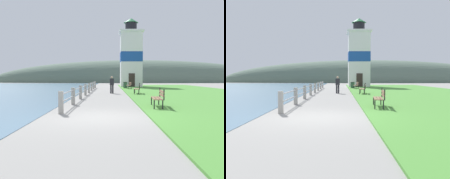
{
  "view_description": "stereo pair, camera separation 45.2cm",
  "coord_description": "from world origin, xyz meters",
  "views": [
    {
      "loc": [
        0.32,
        -8.98,
        1.48
      ],
      "look_at": [
        0.52,
        14.32,
        0.3
      ],
      "focal_mm": 40.0,
      "sensor_mm": 36.0,
      "label": 1
    },
    {
      "loc": [
        0.77,
        -8.98,
        1.48
      ],
      "look_at": [
        0.52,
        14.32,
        0.3
      ],
      "focal_mm": 40.0,
      "sensor_mm": 36.0,
      "label": 2
    }
  ],
  "objects": [
    {
      "name": "ground_plane",
      "position": [
        0.0,
        0.0,
        0.0
      ],
      "size": [
        160.0,
        160.0,
        0.0
      ],
      "primitive_type": "plane",
      "color": "gray"
    },
    {
      "name": "lighthouse",
      "position": [
        3.5,
        28.71,
        4.58
      ],
      "size": [
        3.62,
        3.62,
        10.24
      ],
      "color": "white",
      "rests_on": "ground_plane"
    },
    {
      "name": "seawall_railing",
      "position": [
        -1.65,
        12.69,
        0.52
      ],
      "size": [
        0.18,
        23.55,
        0.91
      ],
      "color": "#A8A399",
      "rests_on": "ground_plane"
    },
    {
      "name": "trash_bin",
      "position": [
        2.28,
        22.79,
        0.42
      ],
      "size": [
        0.54,
        0.54,
        0.84
      ],
      "color": "#2D5138",
      "rests_on": "ground_plane"
    },
    {
      "name": "distant_hillside",
      "position": [
        8.0,
        58.67,
        0.0
      ],
      "size": [
        80.0,
        16.0,
        12.0
      ],
      "color": "#566B5B",
      "rests_on": "ground_plane"
    },
    {
      "name": "person_strolling",
      "position": [
        0.5,
        13.3,
        0.84
      ],
      "size": [
        0.39,
        0.22,
        1.55
      ],
      "rotation": [
        0.0,
        0.0,
        1.62
      ],
      "color": "#28282D",
      "rests_on": "ground_plane"
    },
    {
      "name": "park_bench_near",
      "position": [
        2.64,
        2.78,
        0.54
      ],
      "size": [
        0.64,
        1.82,
        0.94
      ],
      "rotation": [
        0.0,
        0.0,
        3.05
      ],
      "color": "brown",
      "rests_on": "ground_plane"
    },
    {
      "name": "park_bench_midway",
      "position": [
        2.69,
        12.12,
        0.54
      ],
      "size": [
        0.71,
        1.9,
        0.94
      ],
      "rotation": [
        0.0,
        0.0,
        3.01
      ],
      "color": "brown",
      "rests_on": "ground_plane"
    },
    {
      "name": "park_bench_far",
      "position": [
        2.65,
        20.97,
        0.54
      ],
      "size": [
        0.61,
        1.72,
        0.94
      ],
      "rotation": [
        0.0,
        0.0,
        3.22
      ],
      "color": "brown",
      "rests_on": "ground_plane"
    },
    {
      "name": "grass_verge",
      "position": [
        7.75,
        14.34,
        0.03
      ],
      "size": [
        12.0,
        43.01,
        0.06
      ],
      "color": "#4C8E38",
      "rests_on": "ground_plane"
    }
  ]
}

